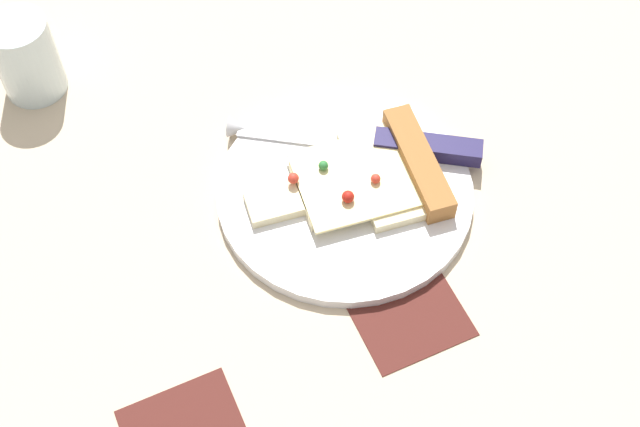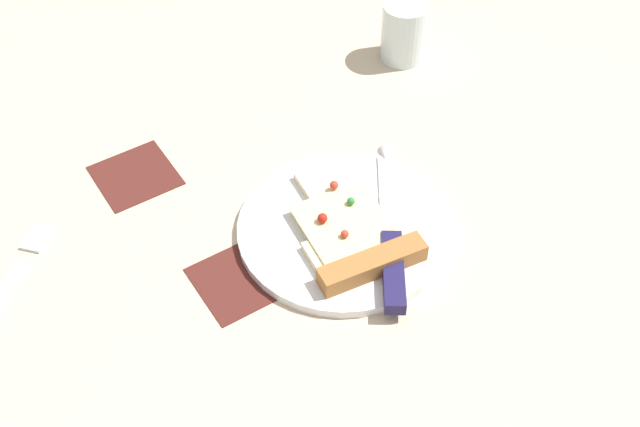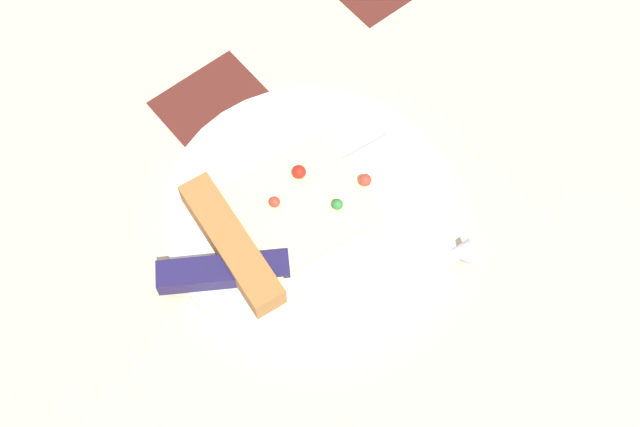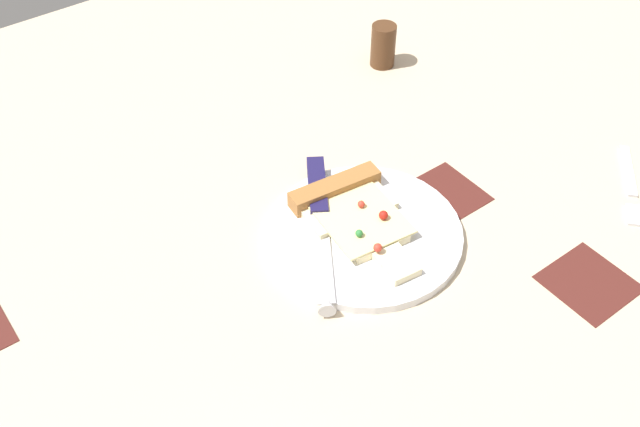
{
  "view_description": "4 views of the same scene",
  "coord_description": "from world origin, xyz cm",
  "px_view_note": "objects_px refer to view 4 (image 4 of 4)",
  "views": [
    {
      "loc": [
        31.66,
        -21.25,
        63.73
      ],
      "look_at": [
        -5.51,
        -4.41,
        2.73
      ],
      "focal_mm": 47.5,
      "sensor_mm": 36.0,
      "label": 1
    },
    {
      "loc": [
        26.38,
        48.34,
        68.95
      ],
      "look_at": [
        -6.17,
        -2.38,
        2.83
      ],
      "focal_mm": 45.81,
      "sensor_mm": 36.0,
      "label": 2
    },
    {
      "loc": [
        -32.05,
        17.88,
        58.94
      ],
      "look_at": [
        -10.24,
        -0.11,
        4.04
      ],
      "focal_mm": 45.97,
      "sensor_mm": 36.0,
      "label": 3
    },
    {
      "loc": [
        -48.81,
        -46.3,
        64.02
      ],
      "look_at": [
        -11.82,
        3.11,
        3.12
      ],
      "focal_mm": 41.26,
      "sensor_mm": 36.0,
      "label": 4
    }
  ],
  "objects_px": {
    "knife": "(319,214)",
    "pizza_slice": "(353,212)",
    "plate": "(364,234)",
    "pepper_shaker": "(383,45)",
    "fork": "(632,188)"
  },
  "relations": [
    {
      "from": "pepper_shaker",
      "to": "fork",
      "type": "distance_m",
      "value": 0.42
    },
    {
      "from": "plate",
      "to": "pizza_slice",
      "type": "bearing_deg",
      "value": 82.94
    },
    {
      "from": "pepper_shaker",
      "to": "fork",
      "type": "height_order",
      "value": "pepper_shaker"
    },
    {
      "from": "pizza_slice",
      "to": "plate",
      "type": "bearing_deg",
      "value": 89.88
    },
    {
      "from": "pepper_shaker",
      "to": "knife",
      "type": "bearing_deg",
      "value": -142.33
    },
    {
      "from": "knife",
      "to": "pepper_shaker",
      "type": "bearing_deg",
      "value": -108.88
    },
    {
      "from": "pepper_shaker",
      "to": "plate",
      "type": "bearing_deg",
      "value": -133.48
    },
    {
      "from": "pizza_slice",
      "to": "fork",
      "type": "height_order",
      "value": "pizza_slice"
    },
    {
      "from": "pizza_slice",
      "to": "fork",
      "type": "relative_size",
      "value": 1.47
    },
    {
      "from": "pizza_slice",
      "to": "pepper_shaker",
      "type": "height_order",
      "value": "pepper_shaker"
    },
    {
      "from": "pepper_shaker",
      "to": "fork",
      "type": "relative_size",
      "value": 0.54
    },
    {
      "from": "plate",
      "to": "pepper_shaker",
      "type": "bearing_deg",
      "value": 46.52
    },
    {
      "from": "knife",
      "to": "pizza_slice",
      "type": "bearing_deg",
      "value": 178.6
    },
    {
      "from": "pepper_shaker",
      "to": "fork",
      "type": "bearing_deg",
      "value": -80.54
    },
    {
      "from": "pepper_shaker",
      "to": "fork",
      "type": "xyz_separation_m",
      "value": [
        0.07,
        -0.41,
        -0.03
      ]
    }
  ]
}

